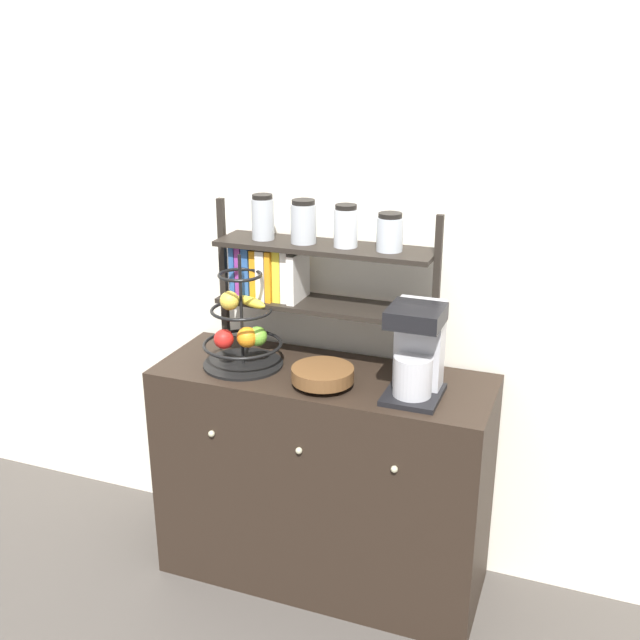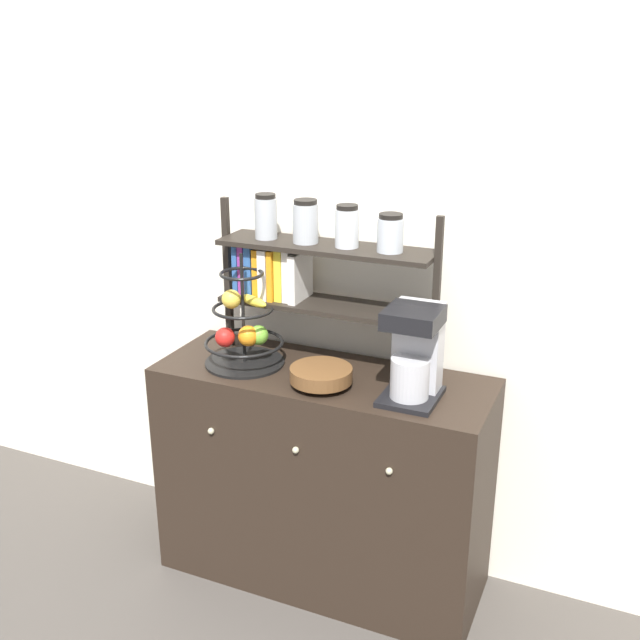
{
  "view_description": "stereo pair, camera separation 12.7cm",
  "coord_description": "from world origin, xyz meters",
  "views": [
    {
      "loc": [
        0.87,
        -2.09,
        1.97
      ],
      "look_at": [
        -0.01,
        0.23,
        1.07
      ],
      "focal_mm": 42.0,
      "sensor_mm": 36.0,
      "label": 1
    },
    {
      "loc": [
        0.99,
        -2.04,
        1.97
      ],
      "look_at": [
        -0.01,
        0.23,
        1.07
      ],
      "focal_mm": 42.0,
      "sensor_mm": 36.0,
      "label": 2
    }
  ],
  "objects": [
    {
      "name": "sideboard",
      "position": [
        0.0,
        0.23,
        0.43
      ],
      "size": [
        1.23,
        0.47,
        0.87
      ],
      "color": "black",
      "rests_on": "ground_plane"
    },
    {
      "name": "ground_plane",
      "position": [
        0.0,
        0.0,
        0.0
      ],
      "size": [
        12.0,
        12.0,
        0.0
      ],
      "primitive_type": "plane",
      "color": "#47423D"
    },
    {
      "name": "fruit_stand",
      "position": [
        -0.3,
        0.19,
        1.0
      ],
      "size": [
        0.3,
        0.3,
        0.42
      ],
      "color": "black",
      "rests_on": "sideboard"
    },
    {
      "name": "coffee_maker",
      "position": [
        0.35,
        0.18,
        1.03
      ],
      "size": [
        0.19,
        0.22,
        0.32
      ],
      "color": "black",
      "rests_on": "sideboard"
    },
    {
      "name": "wooden_bowl",
      "position": [
        0.04,
        0.13,
        0.91
      ],
      "size": [
        0.22,
        0.22,
        0.07
      ],
      "color": "brown",
      "rests_on": "sideboard"
    },
    {
      "name": "shelf_hutch",
      "position": [
        -0.12,
        0.34,
        1.24
      ],
      "size": [
        0.84,
        0.2,
        0.61
      ],
      "color": "black",
      "rests_on": "sideboard"
    },
    {
      "name": "wall_back",
      "position": [
        0.0,
        0.5,
        1.3
      ],
      "size": [
        7.0,
        0.05,
        2.6
      ],
      "primitive_type": "cube",
      "color": "silver",
      "rests_on": "ground_plane"
    }
  ]
}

